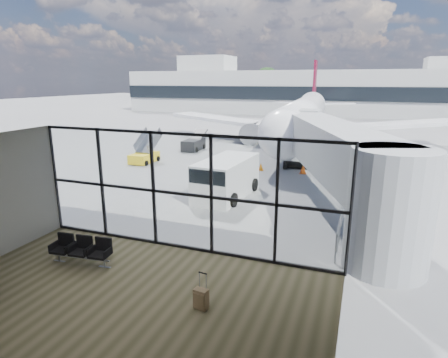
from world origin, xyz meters
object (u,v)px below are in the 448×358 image
Objects in this scene: suitcase at (201,299)px; service_van at (226,178)px; seating_row at (82,248)px; mobile_stairs at (145,156)px; airliner at (304,115)px; belt_loader at (194,144)px; backpack at (74,248)px.

service_van is at bearing 114.03° from suitcase.
mobile_stairs is (-7.03, 15.29, -0.05)m from seating_row.
airliner is 6.94× the size of service_van.
belt_loader reaches higher than suitcase.
service_van is (-3.01, 10.21, 0.76)m from suitcase.
mobile_stairs reaches higher than backpack.
belt_loader is (-10.71, 22.64, 0.26)m from suitcase.
service_van is at bearing -96.23° from airliner.
suitcase is 0.22× the size of service_van.
seating_row is 4.92× the size of backpack.
backpack is at bearing -67.61° from mobile_stairs.
service_van is at bearing -34.56° from mobile_stairs.
seating_row is at bearing -65.61° from mobile_stairs.
suitcase is 25.05m from belt_loader.
belt_loader is at bearing 125.46° from service_van.
mobile_stairs reaches higher than belt_loader.
seating_row is 0.06× the size of airliner.
backpack is 0.15× the size of mobile_stairs.
backpack is at bearing -79.77° from belt_loader.
suitcase is 10.67m from service_van.
seating_row is 0.44× the size of service_van.
seating_row is 22.28m from belt_loader.
airliner is (3.81, 29.65, 2.50)m from backpack.
belt_loader reaches higher than seating_row.
airliner is 9.07× the size of belt_loader.
suitcase is 31.39m from airliner.
mobile_stairs reaches higher than suitcase.
backpack is at bearing 172.63° from suitcase.
airliner is 12.37m from belt_loader.
service_van reaches higher than mobile_stairs.
airliner is 11.67× the size of mobile_stairs.
backpack is at bearing -101.01° from airliner.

